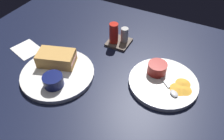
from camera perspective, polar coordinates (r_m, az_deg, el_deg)
ground_plane at (r=78.64cm, az=-9.07°, el=-2.70°), size 110.00×110.00×3.00cm
plate_sandwich_main at (r=79.04cm, az=-14.06°, el=-1.01°), size 25.71×25.71×1.60cm
sandwich_half_near at (r=80.51cm, az=-14.39°, el=3.04°), size 14.79×11.33×4.80cm
ramekin_dark_sauce at (r=73.15cm, az=-15.22°, el=-2.64°), size 6.64×6.64×3.85cm
spoon_by_dark_ramekin at (r=78.19cm, az=-15.35°, el=-0.73°), size 7.90×8.15×0.80cm
plate_chips_companion at (r=75.86cm, az=13.25°, el=-3.21°), size 23.37×23.37×1.60cm
ramekin_light_gravy at (r=76.35cm, az=11.78°, el=0.56°), size 6.60×6.60×3.83cm
spoon_by_gravy_ramekin at (r=72.52cm, az=15.40°, el=-5.24°), size 8.41×7.61×0.80cm
plantain_chip_scatter at (r=74.53cm, az=17.82°, el=-4.32°), size 8.24×9.00×0.60cm
condiment_caddy at (r=89.43cm, az=1.55°, el=8.77°), size 9.00×9.00×9.50cm
paper_napkin_folded at (r=94.50cm, az=-21.47°, el=5.12°), size 13.05×11.68×0.40cm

